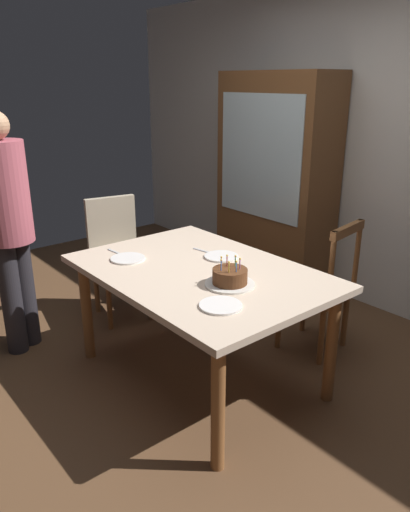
{
  "coord_description": "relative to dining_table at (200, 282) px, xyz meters",
  "views": [
    {
      "loc": [
        2.14,
        -1.73,
        1.82
      ],
      "look_at": [
        0.05,
        0.0,
        0.85
      ],
      "focal_mm": 34.34,
      "sensor_mm": 36.0,
      "label": 1
    }
  ],
  "objects": [
    {
      "name": "plate_far_side",
      "position": [
        -0.08,
        0.24,
        0.09
      ],
      "size": [
        0.22,
        0.22,
        0.01
      ],
      "primitive_type": "cylinder",
      "color": "white",
      "rests_on": "dining_table"
    },
    {
      "name": "chair_upholstered",
      "position": [
        -1.17,
        0.09,
        -0.13
      ],
      "size": [
        0.52,
        0.52,
        0.95
      ],
      "color": "tan",
      "rests_on": "ground"
    },
    {
      "name": "back_wall",
      "position": [
        0.0,
        1.85,
        0.64
      ],
      "size": [
        6.4,
        0.1,
        2.6
      ],
      "primitive_type": "cube",
      "color": "beige",
      "rests_on": "ground"
    },
    {
      "name": "person_celebrant",
      "position": [
        -1.11,
        -0.74,
        0.28
      ],
      "size": [
        0.32,
        0.32,
        1.65
      ],
      "color": "#262328",
      "rests_on": "ground"
    },
    {
      "name": "dining_table",
      "position": [
        0.0,
        0.0,
        0.0
      ],
      "size": [
        1.56,
        1.08,
        0.75
      ],
      "color": "beige",
      "rests_on": "ground"
    },
    {
      "name": "fork_near_celebrant",
      "position": [
        -0.59,
        -0.24,
        0.09
      ],
      "size": [
        0.18,
        0.03,
        0.01
      ],
      "primitive_type": "cube",
      "rotation": [
        0.0,
        0.0,
        0.08
      ],
      "color": "silver",
      "rests_on": "dining_table"
    },
    {
      "name": "china_cabinet",
      "position": [
        -0.83,
        1.56,
        0.29
      ],
      "size": [
        1.1,
        0.45,
        1.9
      ],
      "color": "brown",
      "rests_on": "ground"
    },
    {
      "name": "ground",
      "position": [
        0.0,
        0.0,
        -0.66
      ],
      "size": [
        6.4,
        6.4,
        0.0
      ],
      "primitive_type": "plane",
      "color": "brown"
    },
    {
      "name": "chair_spindle_back",
      "position": [
        0.24,
        0.86,
        -0.2
      ],
      "size": [
        0.5,
        0.5,
        0.95
      ],
      "color": "brown",
      "rests_on": "ground"
    },
    {
      "name": "plate_near_guest",
      "position": [
        0.47,
        -0.24,
        0.09
      ],
      "size": [
        0.22,
        0.22,
        0.01
      ],
      "primitive_type": "cylinder",
      "color": "white",
      "rests_on": "dining_table"
    },
    {
      "name": "fork_far_side",
      "position": [
        -0.24,
        0.23,
        0.09
      ],
      "size": [
        0.18,
        0.05,
        0.01
      ],
      "primitive_type": "cube",
      "rotation": [
        0.0,
        0.0,
        0.18
      ],
      "color": "silver",
      "rests_on": "dining_table"
    },
    {
      "name": "birthday_cake",
      "position": [
        0.29,
        -0.02,
        0.13
      ],
      "size": [
        0.28,
        0.28,
        0.16
      ],
      "color": "silver",
      "rests_on": "dining_table"
    },
    {
      "name": "plate_near_celebrant",
      "position": [
        -0.43,
        -0.24,
        0.09
      ],
      "size": [
        0.22,
        0.22,
        0.01
      ],
      "primitive_type": "cylinder",
      "color": "white",
      "rests_on": "dining_table"
    }
  ]
}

